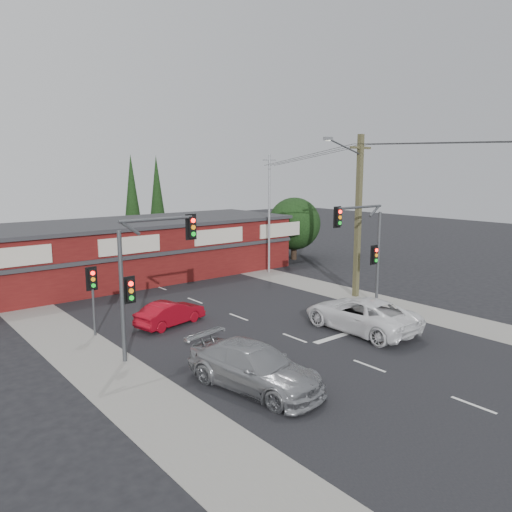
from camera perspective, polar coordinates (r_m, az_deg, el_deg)
ground at (r=24.33m, az=3.82°, el=-9.13°), size 120.00×120.00×0.00m
road_strip at (r=28.01m, az=-3.21°, el=-6.54°), size 14.00×70.00×0.01m
verge_left at (r=24.28m, az=-19.91°, el=-9.74°), size 3.00×70.00×0.02m
verge_right at (r=33.53m, az=8.66°, el=-3.88°), size 3.00×70.00×0.02m
stop_line at (r=25.81m, az=11.89°, el=-8.17°), size 6.50×0.35×0.01m
white_suv at (r=25.42m, az=11.86°, el=-6.51°), size 2.83×6.03×1.67m
silver_suv at (r=18.60m, az=-0.18°, el=-12.58°), size 3.22×5.90×1.62m
red_sedan at (r=26.13m, az=-9.76°, el=-6.46°), size 4.03×2.16×1.26m
lane_dashes at (r=30.76m, az=-6.99°, el=-5.08°), size 0.12×54.47×0.01m
shop_building at (r=37.30m, az=-15.38°, el=0.60°), size 27.30×8.40×4.22m
tree_cluster at (r=44.60m, az=4.18°, el=3.39°), size 5.90×5.10×5.50m
conifer_near at (r=45.16m, az=-13.98°, el=6.49°), size 1.80×1.80×9.25m
conifer_far at (r=48.51m, az=-11.24°, el=6.81°), size 1.80×1.80×9.25m
traffic_mast_left at (r=21.34m, az=-12.58°, el=-1.13°), size 3.77×0.27×5.97m
traffic_mast_right at (r=29.03m, az=12.52°, el=1.78°), size 3.96×0.27×5.97m
pedestal_signal at (r=24.95m, az=-18.19°, el=-3.38°), size 0.55×0.27×3.38m
utility_pole at (r=31.27m, az=11.48°, el=5.06°), size 4.38×0.59×10.00m
steel_pole at (r=38.09m, az=1.52°, el=5.03°), size 1.20×0.16×9.00m
power_lines at (r=28.15m, az=20.66°, el=11.55°), size 2.01×29.00×1.22m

